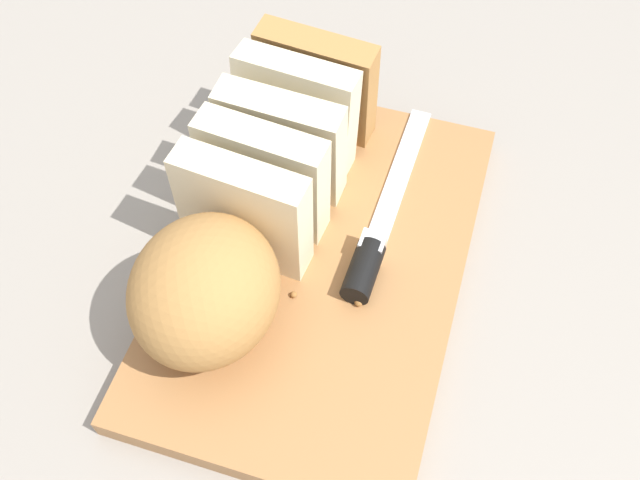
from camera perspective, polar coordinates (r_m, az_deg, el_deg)
ground_plane at (r=0.65m, az=-0.00°, el=-2.60°), size 3.00×3.00×0.00m
cutting_board at (r=0.64m, az=-0.00°, el=-2.07°), size 0.40×0.26×0.02m
bread_loaf at (r=0.60m, az=-5.79°, el=2.66°), size 0.33×0.13×0.11m
bread_knife at (r=0.63m, az=4.21°, el=-0.58°), size 0.24×0.03×0.03m
crumb_near_knife at (r=0.61m, az=-2.13°, el=-4.41°), size 0.01×0.01×0.01m
crumb_near_loaf at (r=0.61m, az=3.14°, el=-5.02°), size 0.01×0.01×0.01m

